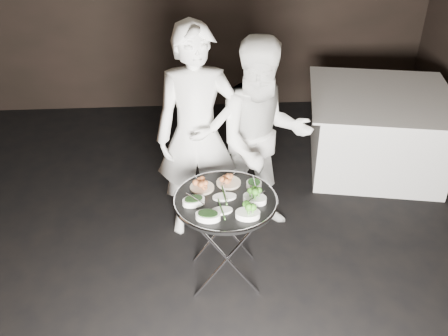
{
  "coord_description": "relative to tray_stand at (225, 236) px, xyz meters",
  "views": [
    {
      "loc": [
        -0.01,
        -2.76,
        2.91
      ],
      "look_at": [
        0.2,
        0.35,
        0.95
      ],
      "focal_mm": 40.0,
      "sensor_mm": 36.0,
      "label": 1
    }
  ],
  "objects": [
    {
      "name": "broccoli_bowl_a",
      "position": [
        0.21,
        -0.04,
        0.38
      ],
      "size": [
        0.21,
        0.19,
        0.07
      ],
      "rotation": [
        0.0,
        0.0,
        -0.43
      ],
      "color": "white",
      "rests_on": "serving_tray"
    },
    {
      "name": "asparagus_plate_a",
      "position": [
        -0.01,
        0.02,
        0.37
      ],
      "size": [
        0.18,
        0.11,
        0.04
      ],
      "rotation": [
        0.0,
        0.0,
        0.08
      ],
      "color": "white",
      "rests_on": "serving_tray"
    },
    {
      "name": "serving_tray",
      "position": [
        0.0,
        -0.0,
        0.34
      ],
      "size": [
        0.77,
        0.77,
        0.04
      ],
      "color": "black",
      "rests_on": "tray_stand"
    },
    {
      "name": "asparagus_plate_b",
      "position": [
        -0.04,
        -0.15,
        0.36
      ],
      "size": [
        0.17,
        0.11,
        0.03
      ],
      "rotation": [
        0.0,
        0.0,
        0.14
      ],
      "color": "white",
      "rests_on": "serving_tray"
    },
    {
      "name": "tray_stand",
      "position": [
        0.0,
        0.0,
        0.0
      ],
      "size": [
        0.51,
        0.44,
        0.76
      ],
      "rotation": [
        0.0,
        0.0,
        -0.13
      ],
      "color": "silver",
      "rests_on": "floor"
    },
    {
      "name": "waiter_right",
      "position": [
        0.36,
        0.68,
        0.46
      ],
      "size": [
        0.94,
        0.78,
        1.77
      ],
      "primitive_type": "imported",
      "rotation": [
        0.0,
        0.0,
        0.14
      ],
      "color": "white",
      "rests_on": "floor"
    },
    {
      "name": "serving_utensils",
      "position": [
        0.02,
        0.07,
        0.4
      ],
      "size": [
        0.58,
        0.42,
        0.01
      ],
      "color": "silver",
      "rests_on": "serving_tray"
    },
    {
      "name": "spinach_bowl_a",
      "position": [
        -0.23,
        -0.04,
        0.38
      ],
      "size": [
        0.19,
        0.14,
        0.07
      ],
      "rotation": [
        0.0,
        0.0,
        0.25
      ],
      "color": "white",
      "rests_on": "serving_tray"
    },
    {
      "name": "broccoli_bowl_b",
      "position": [
        0.14,
        -0.22,
        0.38
      ],
      "size": [
        0.18,
        0.14,
        0.07
      ],
      "rotation": [
        0.0,
        0.0,
        -0.06
      ],
      "color": "white",
      "rests_on": "serving_tray"
    },
    {
      "name": "greens_bowl",
      "position": [
        0.23,
        0.14,
        0.38
      ],
      "size": [
        0.12,
        0.12,
        0.07
      ],
      "rotation": [
        0.0,
        0.0,
        0.13
      ],
      "color": "white",
      "rests_on": "serving_tray"
    },
    {
      "name": "floor",
      "position": [
        -0.2,
        -0.2,
        -0.45
      ],
      "size": [
        6.0,
        7.0,
        0.05
      ],
      "primitive_type": "cube",
      "color": "black",
      "rests_on": "ground"
    },
    {
      "name": "potato_plate_a",
      "position": [
        -0.17,
        0.15,
        0.38
      ],
      "size": [
        0.18,
        0.18,
        0.07
      ],
      "rotation": [
        0.0,
        0.0,
        0.3
      ],
      "color": "beige",
      "rests_on": "serving_tray"
    },
    {
      "name": "waiter_left",
      "position": [
        -0.19,
        0.67,
        0.52
      ],
      "size": [
        0.69,
        0.45,
        1.89
      ],
      "primitive_type": "imported",
      "rotation": [
        0.0,
        0.0,
        0.0
      ],
      "color": "white",
      "rests_on": "floor"
    },
    {
      "name": "spinach_bowl_b",
      "position": [
        -0.14,
        -0.23,
        0.38
      ],
      "size": [
        0.19,
        0.14,
        0.07
      ],
      "rotation": [
        0.0,
        0.0,
        -0.18
      ],
      "color": "white",
      "rests_on": "serving_tray"
    },
    {
      "name": "potato_plate_b",
      "position": [
        0.04,
        0.2,
        0.38
      ],
      "size": [
        0.19,
        0.19,
        0.07
      ],
      "rotation": [
        0.0,
        0.0,
        0.08
      ],
      "color": "beige",
      "rests_on": "serving_tray"
    },
    {
      "name": "dining_table",
      "position": [
        1.73,
        1.63,
        -0.01
      ],
      "size": [
        1.45,
        1.45,
        0.83
      ],
      "rotation": [
        0.0,
        0.0,
        -0.19
      ],
      "color": "white",
      "rests_on": "floor"
    }
  ]
}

